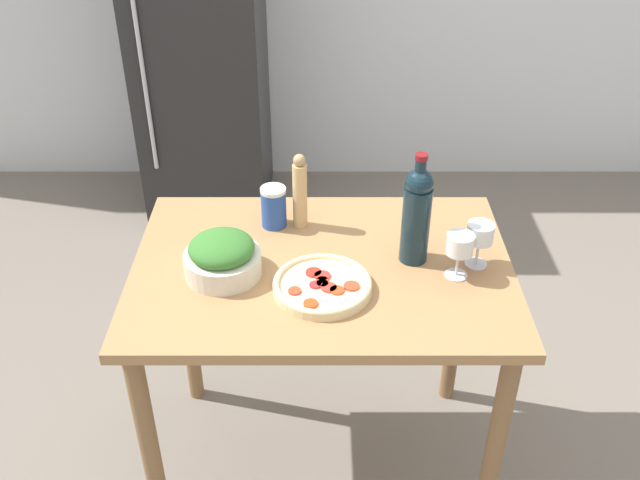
% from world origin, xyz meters
% --- Properties ---
extents(ground_plane, '(14.00, 14.00, 0.00)m').
position_xyz_m(ground_plane, '(0.00, 0.00, 0.00)').
color(ground_plane, slate).
extents(refrigerator, '(0.62, 0.73, 1.88)m').
position_xyz_m(refrigerator, '(-0.61, 1.83, 0.94)').
color(refrigerator, black).
rests_on(refrigerator, ground_plane).
extents(prep_counter, '(1.12, 0.78, 0.88)m').
position_xyz_m(prep_counter, '(0.00, 0.00, 0.75)').
color(prep_counter, '#A87A4C').
rests_on(prep_counter, ground_plane).
extents(wine_bottle, '(0.08, 0.08, 0.35)m').
position_xyz_m(wine_bottle, '(0.27, 0.03, 1.04)').
color(wine_bottle, '#142833').
rests_on(wine_bottle, prep_counter).
extents(wine_glass_near, '(0.08, 0.08, 0.14)m').
position_xyz_m(wine_glass_near, '(0.39, -0.06, 0.98)').
color(wine_glass_near, silver).
rests_on(wine_glass_near, prep_counter).
extents(wine_glass_far, '(0.08, 0.08, 0.14)m').
position_xyz_m(wine_glass_far, '(0.45, 0.00, 0.98)').
color(wine_glass_far, silver).
rests_on(wine_glass_far, prep_counter).
extents(pepper_mill, '(0.05, 0.05, 0.25)m').
position_xyz_m(pepper_mill, '(-0.07, 0.21, 1.00)').
color(pepper_mill, tan).
rests_on(pepper_mill, prep_counter).
extents(salad_bowl, '(0.22, 0.22, 0.13)m').
position_xyz_m(salad_bowl, '(-0.29, -0.04, 0.94)').
color(salad_bowl, silver).
rests_on(salad_bowl, prep_counter).
extents(homemade_pizza, '(0.28, 0.28, 0.03)m').
position_xyz_m(homemade_pizza, '(-0.00, -0.12, 0.90)').
color(homemade_pizza, beige).
rests_on(homemade_pizza, prep_counter).
extents(salt_canister, '(0.08, 0.08, 0.13)m').
position_xyz_m(salt_canister, '(-0.15, 0.21, 0.95)').
color(salt_canister, '#284CA3').
rests_on(salt_canister, prep_counter).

